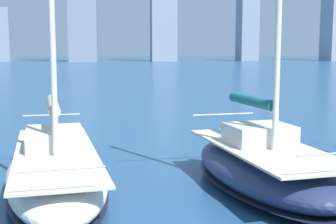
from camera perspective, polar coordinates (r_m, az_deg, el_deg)
The scene contains 3 objects.
city_skyline at distance 166.67m, azimuth -4.63°, elevation 12.47°, with size 164.60×21.28×52.55m.
sailboat_teal at distance 13.44m, azimuth 11.69°, elevation -6.40°, with size 3.98×7.34×10.40m.
sailboat_tan at distance 13.59m, azimuth -13.50°, elevation -6.58°, with size 4.03×9.12×10.87m.
Camera 1 is at (1.94, 6.19, 3.92)m, focal length 50.00 mm.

